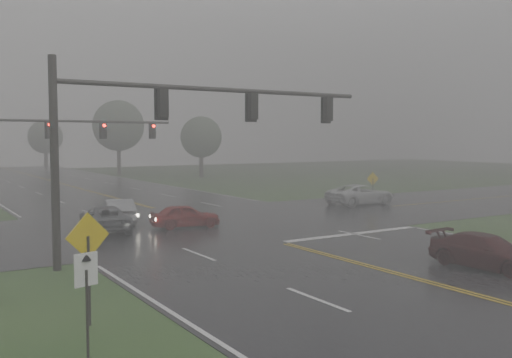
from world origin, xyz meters
TOP-DOWN VIEW (x-y plane):
  - main_road at (0.00, 20.00)m, footprint 18.00×160.00m
  - cross_street at (0.00, 22.00)m, footprint 120.00×14.00m
  - stop_bar at (4.50, 14.40)m, footprint 8.50×0.50m
  - sedan_maroon at (3.44, 5.87)m, footprint 2.17×4.54m
  - sedan_red at (-1.82, 20.96)m, footprint 3.99×2.16m
  - sedan_silver at (-4.45, 24.36)m, footprint 2.35×4.56m
  - car_grey at (-5.94, 22.08)m, footprint 2.97×5.12m
  - pickup_white at (13.91, 24.10)m, footprint 5.41×2.58m
  - signal_gantry_near at (-5.76, 14.24)m, footprint 14.41×0.35m
  - signal_gantry_far at (-6.48, 31.38)m, footprint 12.09×0.35m
  - sign_diamond_west at (-10.97, 7.34)m, footprint 1.21×0.32m
  - sign_arrow_white at (-11.74, 4.76)m, footprint 0.53×0.16m
  - sign_diamond_east at (14.67, 23.63)m, footprint 1.01×0.18m
  - tree_ne_a at (10.47, 68.19)m, footprint 6.91×6.91m
  - tree_e_near at (17.91, 58.16)m, footprint 5.30×5.30m
  - tree_n_far at (5.00, 87.42)m, footprint 5.39×5.39m

SIDE VIEW (x-z plane):
  - main_road at x=0.00m, z-range -0.01..0.01m
  - cross_street at x=0.00m, z-range -0.01..0.01m
  - stop_bar at x=4.50m, z-range 0.00..0.00m
  - sedan_maroon at x=3.44m, z-range -0.64..0.64m
  - sedan_red at x=-1.82m, z-range -0.64..0.64m
  - sedan_silver at x=-4.45m, z-range -0.72..0.72m
  - car_grey at x=-5.94m, z-range -0.67..0.67m
  - pickup_white at x=13.91m, z-range -0.75..0.75m
  - sign_diamond_east at x=14.67m, z-range 0.43..2.87m
  - sign_arrow_white at x=-11.74m, z-range 0.48..2.91m
  - sign_diamond_west at x=-10.97m, z-range 0.52..3.48m
  - signal_gantry_far at x=-6.48m, z-range 1.39..8.24m
  - tree_e_near at x=17.91m, z-range 1.22..9.00m
  - tree_n_far at x=5.00m, z-range 1.24..9.16m
  - signal_gantry_near at x=-5.76m, z-range 1.60..9.50m
  - tree_ne_a at x=10.47m, z-range 1.60..11.75m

